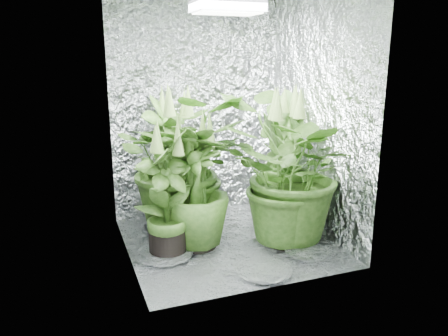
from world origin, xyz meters
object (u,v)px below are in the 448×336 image
grow_lamp (227,7)px  plant_d (196,188)px  plant_b (169,161)px  circulation_fan (268,199)px  plant_f (166,196)px  plant_a (181,163)px  plant_c (285,160)px  plant_e (290,171)px

grow_lamp → plant_d: size_ratio=0.47×
plant_b → circulation_fan: (0.95, -0.09, -0.44)m
plant_d → plant_f: 0.27m
circulation_fan → grow_lamp: bearing=-144.0°
plant_a → plant_b: 0.28m
plant_d → plant_c: bearing=14.5°
grow_lamp → plant_d: bearing=-179.6°
circulation_fan → plant_c: bearing=-90.3°
grow_lamp → circulation_fan: (0.62, 0.51, -1.69)m
plant_b → plant_d: size_ratio=1.15×
plant_b → plant_f: 0.74m
plant_a → plant_c: (0.93, -0.11, -0.02)m
circulation_fan → plant_a: bearing=-172.4°
grow_lamp → plant_b: 1.43m
plant_a → plant_d: bearing=-85.5°
plant_b → plant_c: bearing=-21.3°
grow_lamp → plant_e: size_ratio=0.39×
plant_a → plant_e: plant_e is taller
grow_lamp → plant_a: bearing=130.6°
circulation_fan → plant_f: bearing=-155.4°
grow_lamp → plant_f: grow_lamp is taller
grow_lamp → plant_a: size_ratio=0.39×
plant_a → plant_d: size_ratio=1.19×
plant_f → circulation_fan: size_ratio=3.39×
plant_a → plant_d: 0.36m
plant_a → grow_lamp: bearing=-49.4°
plant_a → circulation_fan: bearing=11.0°
plant_a → circulation_fan: size_ratio=4.10×
plant_b → plant_d: (0.06, -0.61, -0.09)m
plant_b → plant_f: (-0.20, -0.70, -0.09)m
plant_a → plant_f: plant_a is taller
plant_a → plant_d: (0.03, -0.34, -0.13)m
plant_e → circulation_fan: 0.89m
plant_a → plant_b: (-0.03, 0.27, -0.04)m
plant_c → plant_a: bearing=173.5°
grow_lamp → plant_d: 1.37m
plant_e → plant_b: bearing=132.9°
plant_b → plant_d: bearing=-84.4°
grow_lamp → plant_e: 1.31m
plant_a → plant_f: 0.51m
plant_b → circulation_fan: 1.05m
grow_lamp → plant_a: grow_lamp is taller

